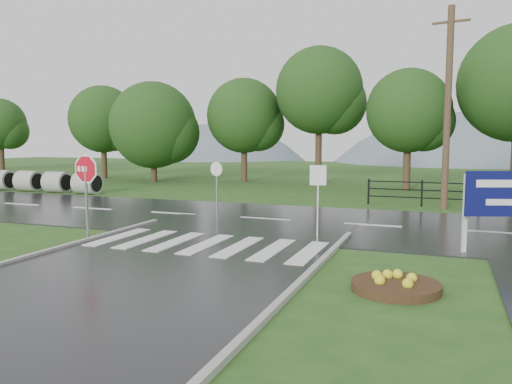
% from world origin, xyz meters
% --- Properties ---
extents(ground, '(120.00, 120.00, 0.00)m').
position_xyz_m(ground, '(0.00, 0.00, 0.00)').
color(ground, '#274D19').
rests_on(ground, ground).
extents(main_road, '(90.00, 8.00, 0.04)m').
position_xyz_m(main_road, '(0.00, 10.00, 0.00)').
color(main_road, black).
rests_on(main_road, ground).
extents(crosswalk, '(6.50, 2.80, 0.02)m').
position_xyz_m(crosswalk, '(0.00, 5.00, 0.06)').
color(crosswalk, silver).
rests_on(crosswalk, ground).
extents(fence_west, '(9.58, 0.08, 1.20)m').
position_xyz_m(fence_west, '(7.75, 16.00, 0.72)').
color(fence_west, black).
rests_on(fence_west, ground).
extents(hills, '(102.00, 48.00, 48.00)m').
position_xyz_m(hills, '(3.49, 65.00, -15.54)').
color(hills, slate).
rests_on(hills, ground).
extents(treeline, '(83.20, 5.20, 10.00)m').
position_xyz_m(treeline, '(1.00, 24.00, 0.00)').
color(treeline, '#193C12').
rests_on(treeline, ground).
extents(culvert_pipes, '(7.60, 1.20, 1.20)m').
position_xyz_m(culvert_pipes, '(-15.52, 15.00, 0.60)').
color(culvert_pipes, '#9E9B93').
rests_on(culvert_pipes, ground).
extents(stop_sign, '(1.22, 0.16, 2.76)m').
position_xyz_m(stop_sign, '(-3.89, 4.67, 1.92)').
color(stop_sign, '#939399').
rests_on(stop_sign, ground).
extents(flower_bed, '(1.77, 1.77, 0.35)m').
position_xyz_m(flower_bed, '(5.45, 2.55, 0.13)').
color(flower_bed, '#332111').
rests_on(flower_bed, ground).
extents(reg_sign_small, '(0.49, 0.16, 2.26)m').
position_xyz_m(reg_sign_small, '(2.69, 7.23, 1.59)').
color(reg_sign_small, '#939399').
rests_on(reg_sign_small, ground).
extents(reg_sign_round, '(0.51, 0.11, 2.22)m').
position_xyz_m(reg_sign_round, '(-1.50, 8.89, 1.40)').
color(reg_sign_round, '#939399').
rests_on(reg_sign_round, ground).
extents(utility_pole_east, '(1.53, 0.37, 8.64)m').
position_xyz_m(utility_pole_east, '(6.32, 15.50, 4.39)').
color(utility_pole_east, '#473523').
rests_on(utility_pole_east, ground).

